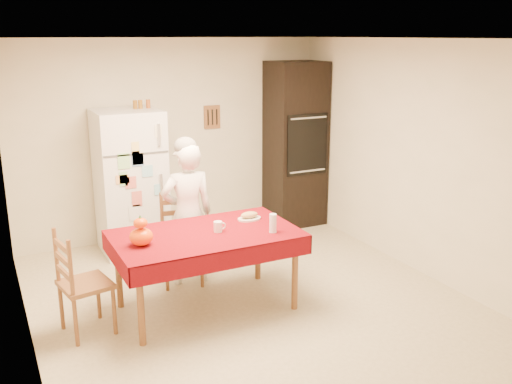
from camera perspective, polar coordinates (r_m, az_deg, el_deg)
floor at (r=5.73m, az=-0.69°, el=-10.77°), size 4.50×4.50×0.00m
room_shell at (r=5.22m, az=-0.76°, el=5.42°), size 4.02×4.52×2.51m
refrigerator at (r=6.91m, az=-12.44°, el=1.00°), size 0.75×0.74×1.70m
oven_cabinet at (r=7.74m, az=3.96°, el=4.78°), size 0.70×0.62×2.20m
dining_table at (r=5.33m, az=-5.07°, el=-4.78°), size 1.70×1.00×0.76m
chair_far at (r=6.04m, az=-7.53°, el=-4.27°), size 0.50×0.48×0.95m
chair_left at (r=5.16m, az=-17.40°, el=-8.40°), size 0.47×0.48×0.95m
seated_woman at (r=5.91m, az=-6.86°, el=-2.22°), size 0.57×0.40×1.50m
coffee_mug at (r=5.31m, az=-3.83°, el=-3.48°), size 0.08×0.08×0.10m
pumpkin_lower at (r=5.06m, az=-11.41°, el=-4.40°), size 0.21×0.21×0.16m
pumpkin_upper at (r=5.02m, az=-11.48°, el=-3.07°), size 0.12×0.12×0.09m
wine_glass at (r=5.28m, az=1.71°, el=-3.13°), size 0.07×0.07×0.18m
bread_plate at (r=5.65m, az=-0.67°, el=-2.69°), size 0.24×0.24×0.02m
bread_loaf at (r=5.64m, az=-0.67°, el=-2.30°), size 0.18×0.10×0.06m
spice_jar_left at (r=6.82m, az=-11.99°, el=8.55°), size 0.05×0.05×0.10m
spice_jar_mid at (r=6.84m, az=-11.49°, el=8.59°), size 0.05×0.05×0.10m
spice_jar_right at (r=6.86m, az=-10.73°, el=8.66°), size 0.05×0.05×0.10m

